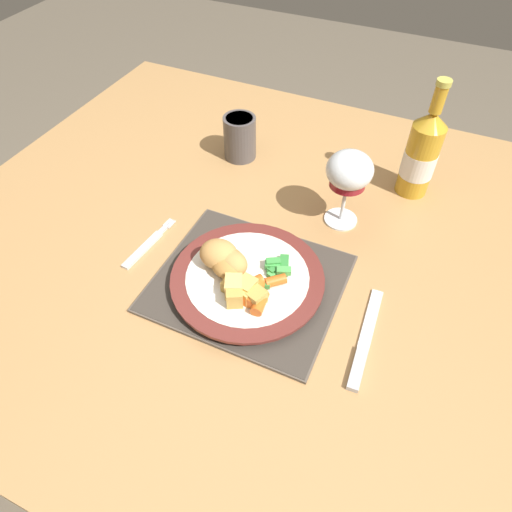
% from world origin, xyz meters
% --- Properties ---
extents(ground_plane, '(6.00, 6.00, 0.00)m').
position_xyz_m(ground_plane, '(0.00, 0.00, 0.00)').
color(ground_plane, brown).
extents(dining_table, '(1.18, 1.05, 0.74)m').
position_xyz_m(dining_table, '(0.00, 0.00, 0.65)').
color(dining_table, '#AD7F4C').
rests_on(dining_table, ground).
extents(placemat, '(0.30, 0.26, 0.01)m').
position_xyz_m(placemat, '(0.04, -0.11, 0.74)').
color(placemat, brown).
rests_on(placemat, dining_table).
extents(dinner_plate, '(0.25, 0.25, 0.02)m').
position_xyz_m(dinner_plate, '(0.04, -0.11, 0.76)').
color(dinner_plate, white).
rests_on(dinner_plate, placemat).
extents(breaded_croquettes, '(0.10, 0.08, 0.05)m').
position_xyz_m(breaded_croquettes, '(-0.00, -0.11, 0.79)').
color(breaded_croquettes, tan).
rests_on(breaded_croquettes, dinner_plate).
extents(green_beans_pile, '(0.05, 0.08, 0.02)m').
position_xyz_m(green_beans_pile, '(0.08, -0.08, 0.77)').
color(green_beans_pile, '#338438').
rests_on(green_beans_pile, dinner_plate).
extents(glazed_carrots, '(0.07, 0.09, 0.02)m').
position_xyz_m(glazed_carrots, '(0.07, -0.14, 0.78)').
color(glazed_carrots, orange).
rests_on(glazed_carrots, dinner_plate).
extents(fork, '(0.03, 0.14, 0.01)m').
position_xyz_m(fork, '(-0.16, -0.11, 0.74)').
color(fork, silver).
rests_on(fork, dining_table).
extents(table_knife, '(0.03, 0.19, 0.01)m').
position_xyz_m(table_knife, '(0.25, -0.15, 0.74)').
color(table_knife, silver).
rests_on(table_knife, dining_table).
extents(wine_glass, '(0.08, 0.08, 0.15)m').
position_xyz_m(wine_glass, '(0.13, 0.11, 0.85)').
color(wine_glass, silver).
rests_on(wine_glass, dining_table).
extents(bottle, '(0.06, 0.06, 0.24)m').
position_xyz_m(bottle, '(0.24, 0.25, 0.83)').
color(bottle, gold).
rests_on(bottle, dining_table).
extents(roast_potatoes, '(0.08, 0.06, 0.03)m').
position_xyz_m(roast_potatoes, '(0.05, -0.15, 0.78)').
color(roast_potatoes, gold).
rests_on(roast_potatoes, dinner_plate).
extents(drinking_cup, '(0.07, 0.07, 0.09)m').
position_xyz_m(drinking_cup, '(-0.13, 0.22, 0.79)').
color(drinking_cup, '#4C4747').
rests_on(drinking_cup, dining_table).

